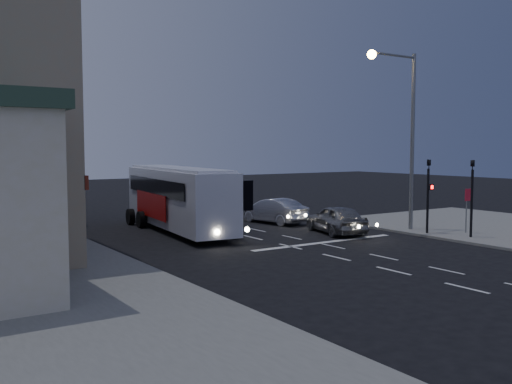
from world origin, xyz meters
TOP-DOWN VIEW (x-y plane):
  - ground at (0.00, 0.00)m, footprint 120.00×120.00m
  - road_markings at (1.29, 3.31)m, footprint 8.00×30.55m
  - tour_bus at (-2.04, 9.00)m, footprint 3.46×11.05m
  - car_suv at (4.27, 3.80)m, footprint 2.80×4.61m
  - car_sedan_a at (3.92, 8.87)m, footprint 2.28×4.55m
  - car_sedan_b at (4.04, 14.53)m, footprint 2.87×5.38m
  - car_sedan_c at (4.45, 19.41)m, footprint 3.23×5.96m
  - car_extra at (4.64, 25.35)m, footprint 2.60×4.90m
  - traffic_signal_main at (7.60, 0.78)m, footprint 0.25×0.35m
  - traffic_signal_side at (8.30, -1.20)m, footprint 0.18×0.15m
  - regulatory_sign at (9.30, -0.24)m, footprint 0.45×0.12m
  - streetlight at (7.34, 2.20)m, footprint 3.32×0.44m
  - street_tree at (-8.21, 15.02)m, footprint 4.00×4.00m

SIDE VIEW (x-z plane):
  - ground at x=0.00m, z-range 0.00..0.00m
  - road_markings at x=1.29m, z-range 0.00..0.01m
  - car_sedan_a at x=3.92m, z-range 0.00..1.43m
  - car_suv at x=4.27m, z-range 0.00..1.47m
  - car_sedan_b at x=4.04m, z-range 0.00..1.48m
  - car_extra at x=4.64m, z-range 0.00..1.54m
  - car_sedan_c at x=4.45m, z-range 0.00..1.59m
  - regulatory_sign at x=9.30m, z-range 0.50..2.70m
  - tour_bus at x=-2.04m, z-range 0.14..3.47m
  - traffic_signal_main at x=7.60m, z-range 0.37..4.47m
  - traffic_signal_side at x=8.30m, z-range 0.37..4.47m
  - street_tree at x=-8.21m, z-range 1.40..7.60m
  - streetlight at x=7.34m, z-range 1.23..10.23m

